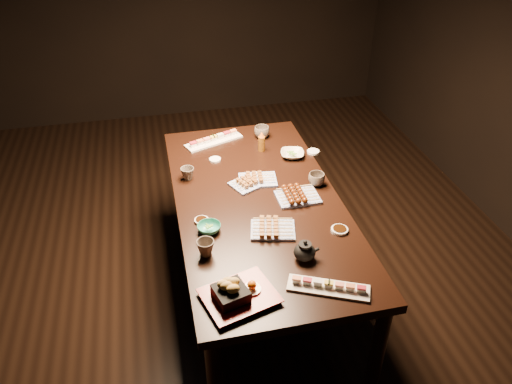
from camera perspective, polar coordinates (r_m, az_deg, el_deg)
ground at (r=3.47m, az=-2.02°, el=-8.17°), size 5.00×5.00×0.00m
dining_table at (r=3.00m, az=0.21°, el=-6.77°), size 1.15×1.91×0.75m
sushi_platter_near at (r=2.25m, az=8.30°, el=-10.52°), size 0.37×0.24×0.04m
sushi_platter_far at (r=3.34m, az=-4.87°, el=6.08°), size 0.40×0.24×0.05m
yakitori_plate_center at (r=2.91m, az=0.20°, el=1.71°), size 0.24×0.19×0.06m
yakitori_plate_right at (r=2.53m, az=1.94°, el=-4.00°), size 0.25×0.21×0.06m
yakitori_plate_left at (r=2.88m, az=-0.77°, el=1.35°), size 0.25×0.23×0.05m
tsukune_plate at (r=2.77m, az=4.82°, el=-0.25°), size 0.24×0.17×0.06m
edamame_bowl_green at (r=2.55m, az=-5.38°, el=-4.12°), size 0.16×0.16×0.04m
edamame_bowl_cream at (r=3.17m, az=4.17°, el=4.33°), size 0.18×0.18×0.04m
tempura_tray at (r=2.16m, az=-1.92°, el=-11.08°), size 0.36×0.32×0.11m
teacup_near_left at (r=2.40m, az=-5.78°, el=-6.36°), size 0.10×0.10×0.08m
teacup_mid_right at (r=2.89m, az=6.93°, el=1.45°), size 0.11×0.11×0.07m
teacup_far_left at (r=2.95m, az=-7.83°, el=2.10°), size 0.09×0.09×0.07m
teacup_far_right at (r=3.37m, az=0.67°, el=6.86°), size 0.11×0.11×0.08m
teapot at (r=2.37m, az=5.59°, el=-6.61°), size 0.14×0.14×0.10m
condiment_bottle at (r=3.20m, az=0.64°, el=5.82°), size 0.06×0.06×0.13m
sauce_dish_west at (r=2.62m, az=-6.24°, el=-3.26°), size 0.10×0.10×0.01m
sauce_dish_east at (r=3.23m, az=6.55°, el=4.60°), size 0.09×0.09×0.01m
sauce_dish_se at (r=2.58m, az=9.52°, el=-4.29°), size 0.09×0.09×0.02m
sauce_dish_nw at (r=3.13m, az=-4.70°, el=3.71°), size 0.09×0.09×0.01m
chopsticks_near at (r=2.24m, az=-2.14°, el=-11.06°), size 0.22×0.09×0.01m
chopsticks_se at (r=2.28m, az=8.47°, el=-10.54°), size 0.21×0.03×0.01m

